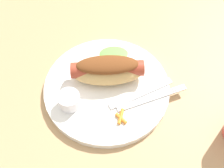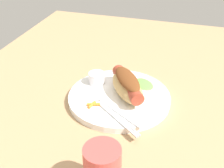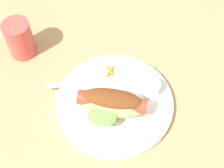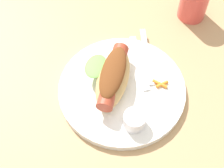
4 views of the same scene
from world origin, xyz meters
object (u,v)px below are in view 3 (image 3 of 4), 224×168
at_px(fork, 80,82).
at_px(drinking_cup, 20,39).
at_px(sauce_ramekin, 150,87).
at_px(carrot_garnish, 110,72).
at_px(knife, 86,88).
at_px(hot_dog, 113,104).
at_px(plate, 115,103).

height_order(fork, drinking_cup, drinking_cup).
distance_m(fork, drinking_cup, 0.18).
height_order(sauce_ramekin, carrot_garnish, sauce_ramekin).
bearing_deg(knife, drinking_cup, -50.71).
height_order(fork, carrot_garnish, carrot_garnish).
bearing_deg(sauce_ramekin, fork, 35.57).
xyz_separation_m(hot_dog, carrot_garnish, (0.07, -0.07, -0.03)).
xyz_separation_m(fork, knife, (-0.02, 0.00, -0.00)).
relative_size(fork, carrot_garnish, 3.84).
distance_m(fork, carrot_garnish, 0.07).
bearing_deg(knife, carrot_garnish, -153.54).
bearing_deg(knife, hot_dog, 123.30).
bearing_deg(drinking_cup, knife, -173.01).
distance_m(hot_dog, fork, 0.11).
relative_size(hot_dog, fork, 1.24).
bearing_deg(carrot_garnish, sauce_ramekin, -165.95).
relative_size(plate, fork, 2.07).
xyz_separation_m(plate, carrot_garnish, (0.06, -0.05, 0.01)).
bearing_deg(plate, drinking_cup, 9.36).
distance_m(plate, sauce_ramekin, 0.09).
distance_m(hot_dog, knife, 0.09).
bearing_deg(fork, drinking_cup, -43.73).
bearing_deg(drinking_cup, hot_dog, -174.73).
relative_size(plate, carrot_garnish, 7.96).
bearing_deg(sauce_ramekin, hot_dog, 73.89).
distance_m(sauce_ramekin, knife, 0.14).
relative_size(sauce_ramekin, fork, 0.34).
bearing_deg(plate, fork, 11.62).
xyz_separation_m(plate, knife, (0.07, 0.02, 0.01)).
bearing_deg(knife, fork, -60.62).
bearing_deg(carrot_garnish, drinking_cup, 24.24).
distance_m(hot_dog, sauce_ramekin, 0.10).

